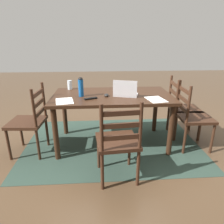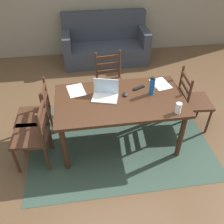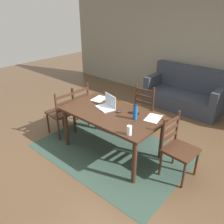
{
  "view_description": "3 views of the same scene",
  "coord_description": "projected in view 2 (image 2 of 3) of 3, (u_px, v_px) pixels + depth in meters",
  "views": [
    {
      "loc": [
        0.19,
        2.74,
        1.51
      ],
      "look_at": [
        0.0,
        0.02,
        0.51
      ],
      "focal_mm": 32.44,
      "sensor_mm": 36.0,
      "label": 1
    },
    {
      "loc": [
        -0.47,
        -2.45,
        2.6
      ],
      "look_at": [
        -0.09,
        0.08,
        0.49
      ],
      "focal_mm": 38.98,
      "sensor_mm": 36.0,
      "label": 2
    },
    {
      "loc": [
        2.17,
        -2.5,
        2.39
      ],
      "look_at": [
        -0.08,
        0.1,
        0.7
      ],
      "focal_mm": 36.29,
      "sensor_mm": 36.0,
      "label": 3
    }
  ],
  "objects": [
    {
      "name": "chair_left_far",
      "position": [
        36.0,
        116.0,
        3.3
      ],
      "size": [
        0.45,
        0.45,
        0.95
      ],
      "color": "#3D2316",
      "rests_on": "ground"
    },
    {
      "name": "area_rug",
      "position": [
        119.0,
        140.0,
        3.58
      ],
      "size": [
        2.55,
        1.79,
        0.01
      ],
      "primitive_type": "cube",
      "color": "#2D4238",
      "rests_on": "ground"
    },
    {
      "name": "drinking_glass",
      "position": [
        178.0,
        108.0,
        2.85
      ],
      "size": [
        0.07,
        0.07,
        0.14
      ],
      "primitive_type": "cylinder",
      "color": "silver",
      "rests_on": "dining_table"
    },
    {
      "name": "paper_stack_left",
      "position": [
        161.0,
        84.0,
        3.37
      ],
      "size": [
        0.27,
        0.33,
        0.0
      ],
      "primitive_type": "cube",
      "rotation": [
        0.0,
        0.0,
        0.21
      ],
      "color": "white",
      "rests_on": "dining_table"
    },
    {
      "name": "chair_right_far",
      "position": [
        192.0,
        101.0,
        3.56
      ],
      "size": [
        0.47,
        0.47,
        0.95
      ],
      "color": "#3D2316",
      "rests_on": "ground"
    },
    {
      "name": "chair_left_near",
      "position": [
        34.0,
        135.0,
        3.02
      ],
      "size": [
        0.47,
        0.47,
        0.95
      ],
      "color": "#3D2316",
      "rests_on": "ground"
    },
    {
      "name": "chair_far_head",
      "position": [
        110.0,
        84.0,
        3.92
      ],
      "size": [
        0.48,
        0.48,
        0.95
      ],
      "color": "#3D2316",
      "rests_on": "ground"
    },
    {
      "name": "paper_stack_right",
      "position": [
        76.0,
        90.0,
        3.25
      ],
      "size": [
        0.26,
        0.33,
        0.0
      ],
      "primitive_type": "cube",
      "rotation": [
        0.0,
        0.0,
        0.19
      ],
      "color": "white",
      "rests_on": "dining_table"
    },
    {
      "name": "couch",
      "position": [
        105.0,
        45.0,
        5.32
      ],
      "size": [
        1.8,
        0.8,
        1.0
      ],
      "color": "#2D333D",
      "rests_on": "ground"
    },
    {
      "name": "dining_table",
      "position": [
        120.0,
        105.0,
        3.16
      ],
      "size": [
        1.66,
        0.92,
        0.76
      ],
      "color": "#382114",
      "rests_on": "ground"
    },
    {
      "name": "ground_plane",
      "position": [
        119.0,
        141.0,
        3.58
      ],
      "size": [
        14.0,
        14.0,
        0.0
      ],
      "primitive_type": "plane",
      "color": "brown"
    },
    {
      "name": "tv_remote",
      "position": [
        139.0,
        88.0,
        3.28
      ],
      "size": [
        0.17,
        0.11,
        0.02
      ],
      "primitive_type": "cube",
      "rotation": [
        0.0,
        0.0,
        1.98
      ],
      "color": "black",
      "rests_on": "dining_table"
    },
    {
      "name": "computer_mouse",
      "position": [
        125.0,
        94.0,
        3.15
      ],
      "size": [
        0.07,
        0.11,
        0.03
      ],
      "primitive_type": "ellipsoid",
      "rotation": [
        0.0,
        0.0,
        -0.1
      ],
      "color": "black",
      "rests_on": "dining_table"
    },
    {
      "name": "laptop",
      "position": [
        105.0,
        93.0,
        3.11
      ],
      "size": [
        0.37,
        0.3,
        0.23
      ],
      "color": "silver",
      "rests_on": "dining_table"
    },
    {
      "name": "water_bottle",
      "position": [
        152.0,
        85.0,
        3.1
      ],
      "size": [
        0.07,
        0.07,
        0.26
      ],
      "color": "#145199",
      "rests_on": "dining_table"
    }
  ]
}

